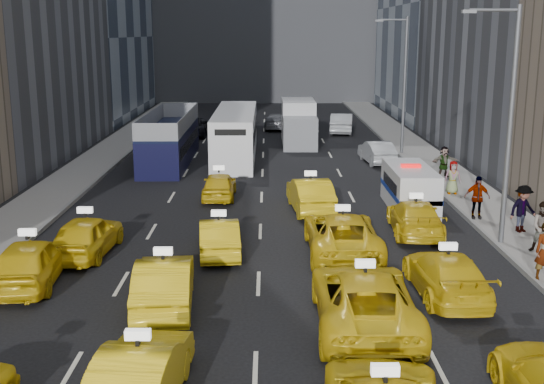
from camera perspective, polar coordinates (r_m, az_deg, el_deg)
The scene contains 31 objects.
sidewalk_west at distance 40.36m, azimuth -15.90°, elevation 1.35°, with size 3.00×90.00×0.15m, color gray.
sidewalk_east at distance 40.20m, azimuth 14.33°, elevation 1.40°, with size 3.00×90.00×0.15m, color gray.
curb_west at distance 39.99m, azimuth -13.90°, elevation 1.39°, with size 0.15×90.00×0.18m, color slate.
curb_east at distance 39.85m, azimuth 12.31°, elevation 1.43°, with size 0.15×90.00×0.18m, color slate.
streetlight_near at distance 26.77m, azimuth 19.10°, elevation 5.83°, with size 2.15×0.22×9.00m.
streetlight_far at distance 46.03m, azimuth 10.89°, elevation 9.13°, with size 2.15×0.22×9.00m.
taxi_5 at distance 15.60m, azimuth -10.99°, elevation -14.86°, with size 1.59×4.57×1.51m, color gold.
taxi_8 at distance 23.52m, azimuth -19.60°, elevation -5.52°, with size 1.84×4.58×1.56m, color gold.
taxi_9 at distance 20.67m, azimuth -9.00°, elevation -7.51°, with size 1.63×4.67×1.54m, color gold.
taxi_10 at distance 19.31m, azimuth 7.71°, elevation -8.85°, with size 2.70×5.86×1.63m, color gold.
taxi_11 at distance 21.99m, azimuth 14.38°, elevation -6.69°, with size 1.95×4.79×1.39m, color gold.
taxi_12 at distance 25.98m, azimuth -15.25°, elevation -3.53°, with size 1.77×4.40×1.50m, color gold.
taxi_13 at distance 25.29m, azimuth -4.44°, elevation -3.73°, with size 1.43×4.09×1.35m, color gold.
taxi_14 at distance 25.33m, azimuth 5.89°, elevation -3.49°, with size 2.57×5.56×1.55m, color gold.
taxi_15 at distance 28.32m, azimuth 11.88°, elevation -2.09°, with size 1.92×4.73×1.37m, color gold.
taxi_16 at distance 33.68m, azimuth -4.44°, elevation 0.56°, with size 1.57×3.90×1.33m, color gold.
taxi_17 at distance 31.28m, azimuth 3.22°, elevation -0.21°, with size 1.63×4.69×1.54m, color gold.
nypd_van at distance 32.24m, azimuth 11.45°, elevation 0.28°, with size 2.17×5.00×2.11m.
double_decker at distance 43.12m, azimuth -8.54°, elevation 4.48°, with size 3.73×11.15×3.18m.
city_bus at distance 44.36m, azimuth -3.08°, elevation 4.81°, with size 3.40×12.24×3.12m.
box_truck at distance 49.96m, azimuth 2.24°, elevation 5.77°, with size 3.07×7.11×3.15m.
misc_car_0 at distance 43.30m, azimuth 8.77°, elevation 3.34°, with size 1.49×4.28×1.41m, color #AFB3B7.
misc_car_1 at distance 54.57m, azimuth -6.49°, elevation 5.47°, with size 2.45×5.32×1.48m, color black.
misc_car_2 at distance 58.01m, azimuth 0.38°, elevation 5.94°, with size 1.86×4.57×1.33m, color slate.
misc_car_3 at distance 58.13m, azimuth -2.69°, elevation 6.09°, with size 1.93×4.79×1.63m, color black.
misc_car_4 at distance 55.87m, azimuth 5.84°, elevation 5.75°, with size 1.72×4.94×1.63m, color #969A9D.
pedestrian_1 at distance 26.72m, azimuth 21.80°, elevation -2.77°, with size 0.93×0.51×1.90m, color gray.
pedestrian_2 at distance 29.19m, azimuth 20.25°, elevation -1.32°, with size 1.24×0.51×1.92m, color gray.
pedestrian_3 at distance 30.68m, azimuth 16.78°, elevation -0.43°, with size 1.09×0.50×1.87m, color gray.
pedestrian_4 at distance 35.11m, azimuth 14.89°, elevation 1.19°, with size 0.81×0.44×1.65m, color gray.
pedestrian_5 at distance 39.09m, azimuth 14.20°, elevation 2.48°, with size 1.59×0.46×1.72m, color gray.
Camera 1 is at (0.31, -13.06, 8.04)m, focal length 45.00 mm.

